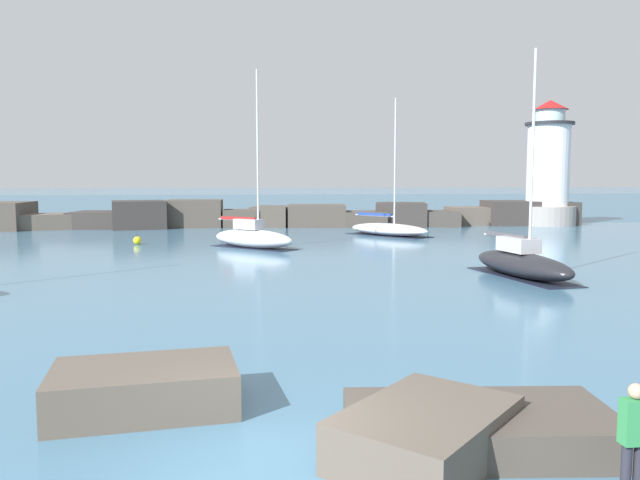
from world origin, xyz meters
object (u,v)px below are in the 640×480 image
Objects in this scene: sailboat_moored_0 at (252,237)px; person_on_rocks at (634,436)px; lighthouse at (548,173)px; sailboat_moored_2 at (522,262)px; sailboat_moored_4 at (389,229)px; mooring_buoy_orange_near at (137,240)px.

person_on_rocks is at bearing -80.82° from sailboat_moored_0.
lighthouse is 33.88m from sailboat_moored_2.
lighthouse is 19.97m from sailboat_moored_4.
mooring_buoy_orange_near is at bearing 159.28° from sailboat_moored_0.
sailboat_moored_0 is 32.17m from person_on_rocks.
sailboat_moored_2 reaches higher than mooring_buoy_orange_near.
mooring_buoy_orange_near is at bearing 110.21° from person_on_rocks.
sailboat_moored_2 is (11.90, -13.03, -0.05)m from sailboat_moored_0.
lighthouse is 32.51m from sailboat_moored_0.
sailboat_moored_4 is at bearing 35.93° from sailboat_moored_0.
person_on_rocks reaches higher than mooring_buoy_orange_near.
lighthouse is at bearing 65.16° from person_on_rocks.
sailboat_moored_0 is 15.00× the size of mooring_buoy_orange_near.
mooring_buoy_orange_near is (-35.18, -13.83, -4.66)m from lighthouse.
person_on_rocks is at bearing -69.79° from mooring_buoy_orange_near.
mooring_buoy_orange_near is at bearing -165.52° from sailboat_moored_4.
sailboat_moored_0 reaches higher than sailboat_moored_4.
sailboat_moored_2 is at bearing -47.58° from sailboat_moored_0.
sailboat_moored_4 reaches higher than person_on_rocks.
sailboat_moored_4 is (-17.17, -9.18, -4.42)m from lighthouse.
sailboat_moored_0 is (-27.57, -16.71, -4.22)m from lighthouse.
lighthouse reaches higher than person_on_rocks.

